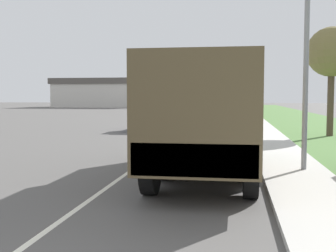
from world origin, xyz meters
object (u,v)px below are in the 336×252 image
Objects in this scene: car_nearest_ahead at (151,119)px; car_farthest_ahead at (228,106)px; lamp_post at (298,29)px; military_truck at (207,112)px; car_second_ahead at (223,111)px; car_third_ahead at (197,108)px; car_fourth_ahead at (224,107)px.

car_farthest_ahead is (3.96, 41.79, -0.07)m from car_nearest_ahead.
lamp_post is at bearing -63.40° from car_nearest_ahead.
military_truck is at bearing -163.02° from lamp_post.
car_second_ahead is at bearing 90.76° from military_truck.
military_truck reaches higher than car_second_ahead.
car_third_ahead is 1.17× the size of car_farthest_ahead.
lamp_post reaches higher than car_farthest_ahead.
car_nearest_ahead is at bearing 107.16° from military_truck.
military_truck is 1.65× the size of car_second_ahead.
car_third_ahead reaches higher than car_nearest_ahead.
lamp_post is at bearing 16.98° from military_truck.
car_fourth_ahead is at bearing 83.68° from car_nearest_ahead.
car_fourth_ahead is at bearing 90.86° from military_truck.
car_third_ahead is (-3.68, 38.67, -0.94)m from military_truck.
car_third_ahead is (0.68, 24.56, 0.04)m from car_nearest_ahead.
lamp_post is (6.71, -13.40, 3.20)m from car_nearest_ahead.
car_second_ahead is 0.74× the size of lamp_post.
lamp_post is at bearing -86.23° from car_fourth_ahead.
car_second_ahead reaches higher than car_farthest_ahead.
car_third_ahead is (-3.32, 11.50, -0.01)m from car_second_ahead.
car_fourth_ahead is (-0.71, 47.06, -1.04)m from military_truck.
lamp_post is (2.74, -55.18, 3.27)m from car_farthest_ahead.
car_third_ahead is at bearing 99.03° from lamp_post.
car_second_ahead is at bearing -73.90° from car_third_ahead.
car_second_ahead is at bearing 95.85° from lamp_post.
car_third_ahead is 0.75× the size of lamp_post.
military_truck is 38.86m from car_third_ahead.
car_second_ahead is at bearing 72.98° from car_nearest_ahead.
military_truck is 14.80m from car_nearest_ahead.
car_farthest_ahead is 55.35m from lamp_post.
car_nearest_ahead is at bearing -91.58° from car_third_ahead.
car_second_ahead is 26.78m from lamp_post.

